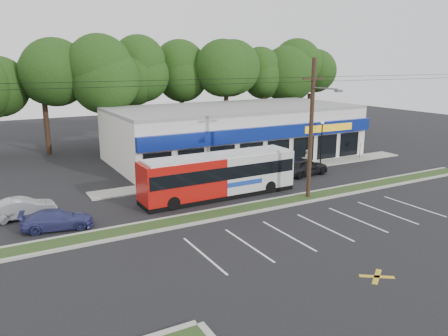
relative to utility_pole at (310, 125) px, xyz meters
name	(u,v)px	position (x,y,z in m)	size (l,w,h in m)	color
ground	(283,208)	(-2.83, -0.93, -5.41)	(120.00, 120.00, 0.00)	black
grass_strip	(274,204)	(-2.83, 0.07, -5.35)	(40.00, 1.60, 0.12)	#263B18
curb_south	(282,207)	(-2.83, -0.78, -5.34)	(40.00, 0.25, 0.14)	#9E9E93
curb_north	(267,200)	(-2.83, 0.92, -5.34)	(40.00, 0.25, 0.14)	#9E9E93
sidewalk	(268,171)	(2.17, 8.07, -5.36)	(32.00, 2.20, 0.10)	#9E9E93
strip_mall	(235,132)	(2.67, 14.99, -2.76)	(25.00, 12.55, 5.30)	silver
utility_pole	(310,125)	(0.00, 0.00, 0.00)	(50.00, 2.77, 10.00)	black
lamp_post	(322,137)	(8.17, 7.87, -2.74)	(0.30, 0.30, 4.25)	black
sign_post	(360,145)	(13.17, 7.65, -3.86)	(0.45, 0.10, 2.23)	#59595E
tree_line	(181,73)	(1.17, 25.07, 3.00)	(46.76, 6.76, 11.83)	black
metrobus	(219,174)	(-5.33, 3.57, -3.72)	(11.96, 2.70, 3.20)	#AB110D
car_dark	(304,166)	(4.16, 5.46, -4.63)	(1.85, 4.61, 1.57)	black
car_silver	(23,208)	(-18.46, 5.60, -4.75)	(1.40, 4.03, 1.33)	#96979C
car_blue	(57,219)	(-16.83, 2.57, -4.81)	(1.68, 4.14, 1.20)	navy
pedestrian_a	(274,166)	(1.92, 6.76, -4.60)	(0.59, 0.39, 1.63)	silver
pedestrian_b	(306,159)	(6.17, 7.57, -4.55)	(0.84, 0.66, 1.73)	silver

